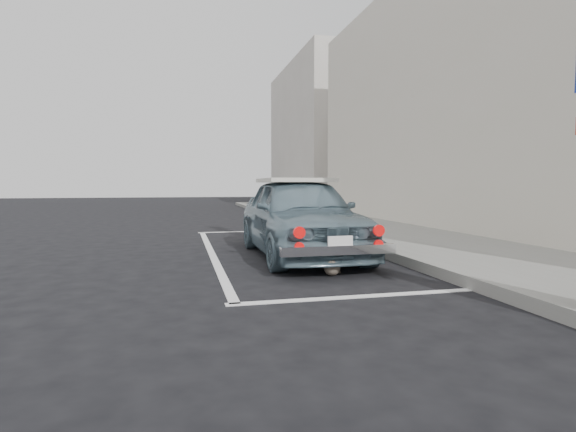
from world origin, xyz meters
The scene contains 9 objects.
ground centered at (0.00, 0.00, 0.00)m, with size 80.00×80.00×0.00m, color black.
sidewalk centered at (3.20, 2.00, 0.07)m, with size 2.80×40.00×0.15m, color slate.
shop_building centered at (6.33, 4.00, 3.49)m, with size 3.50×18.00×7.00m.
building_far centered at (6.35, 20.00, 4.00)m, with size 3.50×10.00×8.00m, color #B6AFA5.
pline_rear centered at (0.50, -0.50, 0.00)m, with size 3.00×0.12×0.01m, color silver.
pline_front centered at (0.50, 6.50, 0.00)m, with size 3.00×0.12×0.01m, color silver.
pline_side centered at (-0.90, 3.00, 0.00)m, with size 0.12×7.00×0.01m, color silver.
retro_coupe centered at (0.55, 2.36, 0.69)m, with size 1.63×4.02×1.36m.
cat centered at (0.53, 0.65, 0.12)m, with size 0.34×0.45×0.27m.
Camera 1 is at (-1.42, -4.96, 1.21)m, focal length 28.00 mm.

